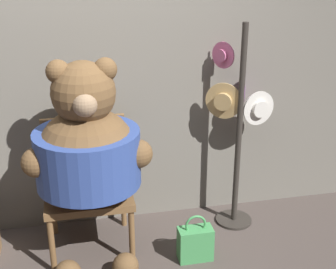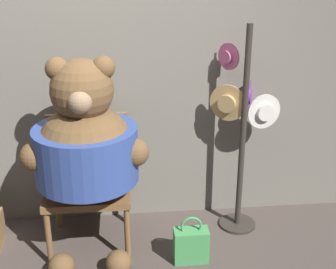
{
  "view_description": "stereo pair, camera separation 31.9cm",
  "coord_description": "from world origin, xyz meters",
  "px_view_note": "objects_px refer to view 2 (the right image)",
  "views": [
    {
      "loc": [
        -0.13,
        -2.62,
        2.02
      ],
      "look_at": [
        0.48,
        0.28,
        0.82
      ],
      "focal_mm": 50.0,
      "sensor_mm": 36.0,
      "label": 1
    },
    {
      "loc": [
        0.19,
        -2.67,
        2.02
      ],
      "look_at": [
        0.48,
        0.28,
        0.82
      ],
      "focal_mm": 50.0,
      "sensor_mm": 36.0,
      "label": 2
    }
  ],
  "objects_px": {
    "teddy_bear": "(86,148)",
    "handbag_on_ground": "(191,244)",
    "hat_display_rack": "(242,126)",
    "chair": "(88,176)"
  },
  "relations": [
    {
      "from": "teddy_bear",
      "to": "chair",
      "type": "bearing_deg",
      "value": 94.0
    },
    {
      "from": "chair",
      "to": "handbag_on_ground",
      "type": "xyz_separation_m",
      "value": [
        0.69,
        -0.37,
        -0.37
      ]
    },
    {
      "from": "teddy_bear",
      "to": "hat_display_rack",
      "type": "xyz_separation_m",
      "value": [
        1.11,
        0.25,
        0.01
      ]
    },
    {
      "from": "teddy_bear",
      "to": "handbag_on_ground",
      "type": "bearing_deg",
      "value": -16.06
    },
    {
      "from": "teddy_bear",
      "to": "handbag_on_ground",
      "type": "xyz_separation_m",
      "value": [
        0.68,
        -0.2,
        -0.67
      ]
    },
    {
      "from": "teddy_bear",
      "to": "hat_display_rack",
      "type": "distance_m",
      "value": 1.14
    },
    {
      "from": "chair",
      "to": "handbag_on_ground",
      "type": "distance_m",
      "value": 0.87
    },
    {
      "from": "chair",
      "to": "hat_display_rack",
      "type": "distance_m",
      "value": 1.16
    },
    {
      "from": "hat_display_rack",
      "to": "handbag_on_ground",
      "type": "relative_size",
      "value": 4.48
    },
    {
      "from": "hat_display_rack",
      "to": "teddy_bear",
      "type": "bearing_deg",
      "value": -167.05
    }
  ]
}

